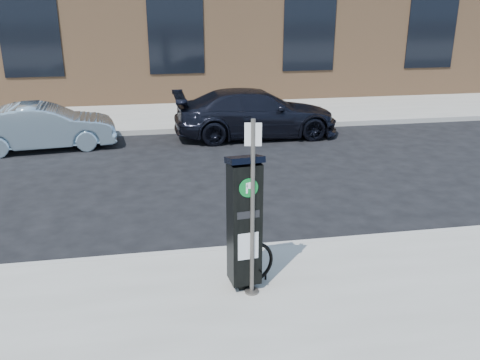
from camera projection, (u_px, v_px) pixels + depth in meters
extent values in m
plane|color=black|center=(226.00, 256.00, 8.05)|extent=(120.00, 120.00, 0.00)
cube|color=gray|center=(176.00, 96.00, 21.01)|extent=(60.00, 12.00, 0.15)
cube|color=#9E9B93|center=(226.00, 252.00, 8.01)|extent=(60.00, 0.12, 0.16)
cube|color=#9E9B93|center=(187.00, 130.00, 15.47)|extent=(60.00, 0.12, 0.16)
cube|color=black|center=(28.00, 25.00, 17.33)|extent=(2.00, 0.06, 3.50)
cube|color=black|center=(175.00, 24.00, 18.16)|extent=(2.00, 0.06, 3.50)
cube|color=black|center=(310.00, 23.00, 18.98)|extent=(2.00, 0.06, 3.50)
cube|color=black|center=(433.00, 22.00, 19.81)|extent=(2.00, 0.06, 3.50)
cube|color=black|center=(244.00, 283.00, 6.91)|extent=(0.22, 0.22, 0.10)
cube|color=black|center=(244.00, 224.00, 6.61)|extent=(0.43, 0.39, 1.67)
cube|color=black|center=(244.00, 160.00, 6.32)|extent=(0.47, 0.43, 0.15)
cylinder|color=#085D20|center=(249.00, 188.00, 6.27)|extent=(0.25, 0.04, 0.25)
cube|color=white|center=(249.00, 188.00, 6.27)|extent=(0.09, 0.02, 0.14)
cube|color=silver|center=(248.00, 246.00, 6.54)|extent=(0.27, 0.04, 0.37)
cube|color=black|center=(248.00, 215.00, 6.39)|extent=(0.29, 0.04, 0.10)
cylinder|color=#4A4642|center=(252.00, 291.00, 6.77)|extent=(0.19, 0.19, 0.03)
cylinder|color=#4A4642|center=(252.00, 211.00, 6.38)|extent=(0.06, 0.06, 2.36)
cube|color=silver|center=(253.00, 134.00, 6.05)|extent=(0.21, 0.06, 0.28)
torus|color=black|center=(253.00, 263.00, 6.91)|extent=(0.61, 0.20, 0.62)
cylinder|color=black|center=(239.00, 282.00, 6.91)|extent=(0.03, 0.03, 0.12)
cylinder|color=black|center=(266.00, 276.00, 7.07)|extent=(0.03, 0.03, 0.12)
imported|color=#9DB9C9|center=(44.00, 127.00, 13.62)|extent=(3.84, 1.71, 1.22)
imported|color=black|center=(256.00, 113.00, 14.86)|extent=(4.80, 1.99, 1.39)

